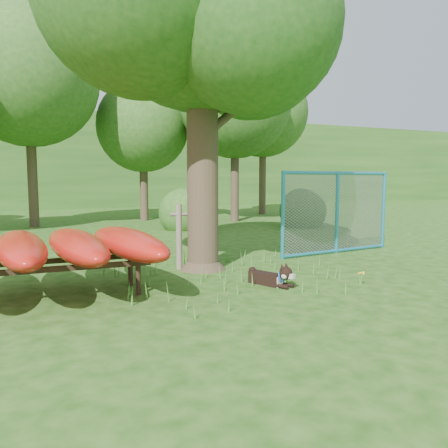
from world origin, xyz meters
name	(u,v)px	position (x,y,z in m)	size (l,w,h in m)	color
ground	(243,294)	(0.00, 0.00, 0.00)	(80.00, 80.00, 0.00)	#1B450D
oak_tree	(199,2)	(0.06, 2.07, 5.22)	(6.26, 5.48, 7.82)	#3B2D20
wooden_post	(179,235)	(-0.34, 2.25, 0.70)	(0.36, 0.13, 1.32)	#6B6050
kayak_rack	(49,248)	(-2.82, 0.97, 0.78)	(3.34, 3.07, 1.03)	black
husky_dog	(273,277)	(0.70, 0.26, 0.15)	(0.54, 0.93, 0.43)	black
fence_section	(337,212)	(3.83, 2.54, 1.01)	(3.44, 0.49, 3.36)	teal
wildflower_clump	(361,274)	(2.09, -0.36, 0.20)	(0.11, 0.12, 0.25)	#498B2D
bg_tree_b	(28,76)	(-3.00, 12.00, 5.61)	(5.20, 5.20, 8.22)	#3B2D20
bg_tree_c	(143,127)	(1.50, 13.00, 4.11)	(4.00, 4.00, 6.12)	#3B2D20
bg_tree_d	(235,102)	(5.00, 11.00, 5.08)	(4.80, 4.80, 7.50)	#3B2D20
bg_tree_e	(263,112)	(8.00, 14.00, 5.23)	(4.60, 4.60, 7.55)	#3B2D20
shrub_right	(303,226)	(6.50, 8.00, 0.00)	(1.80, 1.80, 1.80)	#29571C
shrub_mid	(184,229)	(2.00, 9.00, 0.00)	(1.80, 1.80, 1.80)	#29571C
wooded_hillside	(76,163)	(0.00, 28.00, 3.00)	(80.00, 12.00, 6.00)	#29571C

